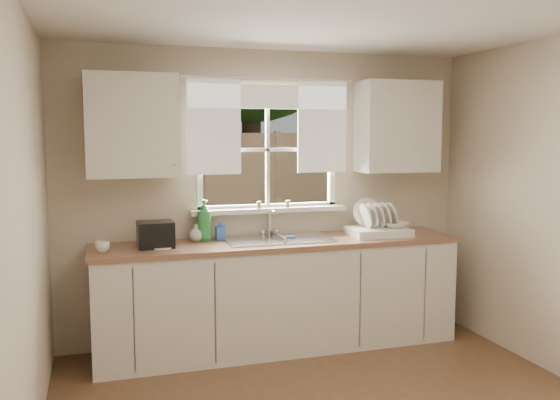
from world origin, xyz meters
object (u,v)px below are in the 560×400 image
object	(u,v)px
soap_bottle_a	(204,220)
cup	(103,247)
dish_rack	(378,227)
black_appliance	(156,234)

from	to	relation	value
soap_bottle_a	cup	bearing A→B (deg)	-174.25
dish_rack	black_appliance	world-z (taller)	dish_rack
dish_rack	black_appliance	distance (m)	1.90
black_appliance	dish_rack	bearing A→B (deg)	-1.81
dish_rack	black_appliance	xyz separation A→B (m)	(-1.90, 0.02, 0.03)
dish_rack	cup	xyz separation A→B (m)	(-2.30, -0.07, -0.03)
soap_bottle_a	black_appliance	bearing A→B (deg)	-169.81
cup	dish_rack	bearing A→B (deg)	-1.01
dish_rack	soap_bottle_a	size ratio (longest dim) A/B	1.52
soap_bottle_a	black_appliance	xyz separation A→B (m)	(-0.41, -0.17, -0.07)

